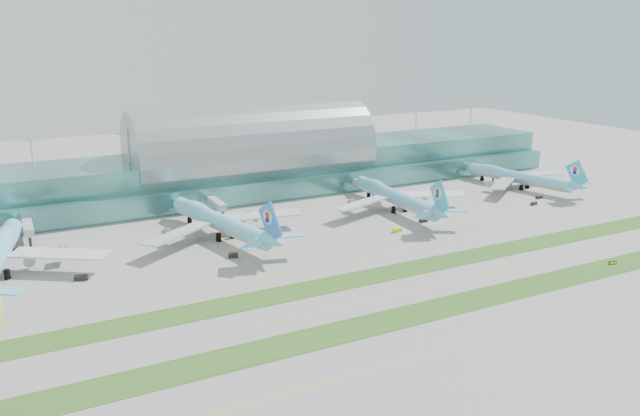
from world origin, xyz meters
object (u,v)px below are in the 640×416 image
airliner_b (219,220)px  taxiway_sign_east (613,263)px  terminal (253,163)px  airliner_d (518,176)px  airliner_c (395,196)px

airliner_b → taxiway_sign_east: (111.15, -91.18, -6.13)m
taxiway_sign_east → terminal: bearing=133.7°
terminal → airliner_d: terminal is taller
terminal → airliner_b: size_ratio=4.33×
taxiway_sign_east → airliner_b: bearing=159.6°
terminal → airliner_c: terminal is taller
taxiway_sign_east → airliner_d: bearing=81.4°
airliner_d → taxiway_sign_east: 110.29m
terminal → airliner_b: (-39.42, -64.29, -7.51)m
airliner_b → airliner_c: bearing=-11.8°
airliner_b → airliner_c: airliner_b is taller
airliner_c → airliner_b: bearing=-177.0°
airliner_c → airliner_d: (79.62, 5.61, -0.55)m
airliner_c → taxiway_sign_east: airliner_c is taller
airliner_b → airliner_c: 82.46m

